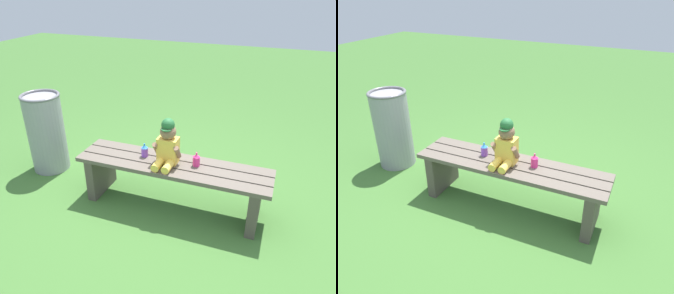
% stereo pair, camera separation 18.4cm
% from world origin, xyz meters
% --- Properties ---
extents(ground_plane, '(16.00, 16.00, 0.00)m').
position_xyz_m(ground_plane, '(0.00, 0.00, 0.00)').
color(ground_plane, '#3D6B2D').
extents(park_bench, '(1.68, 0.40, 0.44)m').
position_xyz_m(park_bench, '(0.00, 0.00, 0.30)').
color(park_bench, '#60564C').
rests_on(park_bench, ground_plane).
extents(child_figure, '(0.23, 0.27, 0.40)m').
position_xyz_m(child_figure, '(-0.04, -0.01, 0.61)').
color(child_figure, '#F2C64C').
rests_on(child_figure, park_bench).
extents(sippy_cup_left, '(0.06, 0.06, 0.12)m').
position_xyz_m(sippy_cup_left, '(-0.27, 0.04, 0.50)').
color(sippy_cup_left, '#8C4CCC').
rests_on(sippy_cup_left, park_bench).
extents(sippy_cup_right, '(0.06, 0.06, 0.12)m').
position_xyz_m(sippy_cup_right, '(0.20, 0.04, 0.50)').
color(sippy_cup_right, '#E5337F').
rests_on(sippy_cup_right, park_bench).
extents(trash_bin, '(0.39, 0.39, 0.83)m').
position_xyz_m(trash_bin, '(-1.46, 0.18, 0.42)').
color(trash_bin, gray).
rests_on(trash_bin, ground_plane).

